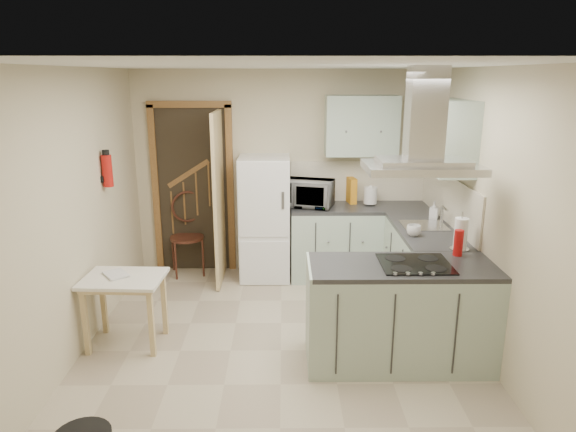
{
  "coord_description": "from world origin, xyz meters",
  "views": [
    {
      "loc": [
        0.03,
        -4.19,
        2.43
      ],
      "look_at": [
        0.07,
        0.45,
        1.15
      ],
      "focal_mm": 32.0,
      "sensor_mm": 36.0,
      "label": 1
    }
  ],
  "objects_px": {
    "fridge": "(265,218)",
    "extractor_hood": "(422,168)",
    "microwave": "(309,193)",
    "drop_leaf_table": "(126,311)",
    "bentwood_chair": "(187,238)",
    "peninsula": "(400,314)"
  },
  "relations": [
    {
      "from": "fridge",
      "to": "extractor_hood",
      "type": "distance_m",
      "value": 2.57
    },
    {
      "from": "extractor_hood",
      "to": "microwave",
      "type": "bearing_deg",
      "value": 111.87
    },
    {
      "from": "extractor_hood",
      "to": "microwave",
      "type": "xyz_separation_m",
      "value": [
        -0.8,
        1.99,
        -0.66
      ]
    },
    {
      "from": "drop_leaf_table",
      "to": "microwave",
      "type": "bearing_deg",
      "value": 46.43
    },
    {
      "from": "bentwood_chair",
      "to": "extractor_hood",
      "type": "bearing_deg",
      "value": -59.5
    },
    {
      "from": "peninsula",
      "to": "extractor_hood",
      "type": "bearing_deg",
      "value": 0.0
    },
    {
      "from": "extractor_hood",
      "to": "bentwood_chair",
      "type": "xyz_separation_m",
      "value": [
        -2.3,
        2.09,
        -1.25
      ]
    },
    {
      "from": "peninsula",
      "to": "drop_leaf_table",
      "type": "distance_m",
      "value": 2.47
    },
    {
      "from": "peninsula",
      "to": "drop_leaf_table",
      "type": "bearing_deg",
      "value": 172.57
    },
    {
      "from": "fridge",
      "to": "extractor_hood",
      "type": "height_order",
      "value": "extractor_hood"
    },
    {
      "from": "fridge",
      "to": "microwave",
      "type": "distance_m",
      "value": 0.61
    },
    {
      "from": "fridge",
      "to": "drop_leaf_table",
      "type": "relative_size",
      "value": 2.11
    },
    {
      "from": "drop_leaf_table",
      "to": "microwave",
      "type": "distance_m",
      "value": 2.53
    },
    {
      "from": "peninsula",
      "to": "bentwood_chair",
      "type": "height_order",
      "value": "bentwood_chair"
    },
    {
      "from": "fridge",
      "to": "bentwood_chair",
      "type": "xyz_separation_m",
      "value": [
        -0.98,
        0.11,
        -0.28
      ]
    },
    {
      "from": "drop_leaf_table",
      "to": "bentwood_chair",
      "type": "relative_size",
      "value": 0.76
    },
    {
      "from": "fridge",
      "to": "drop_leaf_table",
      "type": "distance_m",
      "value": 2.1
    },
    {
      "from": "fridge",
      "to": "peninsula",
      "type": "bearing_deg",
      "value": -58.26
    },
    {
      "from": "fridge",
      "to": "microwave",
      "type": "relative_size",
      "value": 2.62
    },
    {
      "from": "extractor_hood",
      "to": "bentwood_chair",
      "type": "distance_m",
      "value": 3.35
    },
    {
      "from": "peninsula",
      "to": "microwave",
      "type": "height_order",
      "value": "microwave"
    },
    {
      "from": "fridge",
      "to": "bentwood_chair",
      "type": "bearing_deg",
      "value": 173.62
    }
  ]
}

